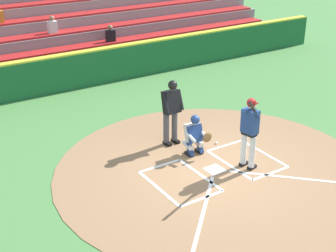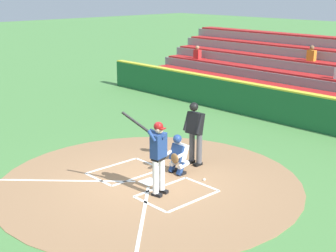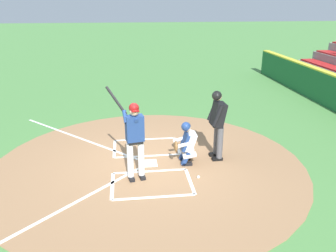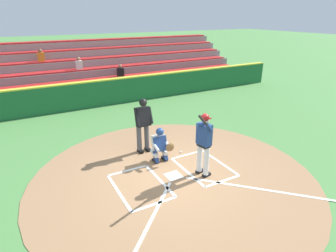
{
  "view_description": "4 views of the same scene",
  "coord_description": "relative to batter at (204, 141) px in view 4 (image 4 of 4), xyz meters",
  "views": [
    {
      "loc": [
        6.75,
        8.36,
        6.05
      ],
      "look_at": [
        0.57,
        -1.27,
        0.86
      ],
      "focal_mm": 52.4,
      "sensor_mm": 36.0,
      "label": 1
    },
    {
      "loc": [
        -9.06,
        7.79,
        4.98
      ],
      "look_at": [
        0.29,
        -0.95,
        1.3
      ],
      "focal_mm": 52.07,
      "sensor_mm": 36.0,
      "label": 2
    },
    {
      "loc": [
        -8.04,
        0.48,
        4.0
      ],
      "look_at": [
        -0.07,
        -0.5,
        1.05
      ],
      "focal_mm": 36.74,
      "sensor_mm": 36.0,
      "label": 3
    },
    {
      "loc": [
        3.47,
        5.98,
        4.34
      ],
      "look_at": [
        -0.16,
        -0.63,
        1.3
      ],
      "focal_mm": 30.0,
      "sensor_mm": 36.0,
      "label": 4
    }
  ],
  "objects": [
    {
      "name": "ground_plane",
      "position": [
        0.75,
        -0.36,
        -1.1
      ],
      "size": [
        120.0,
        120.0,
        0.0
      ],
      "primitive_type": "plane",
      "color": "#4C8442"
    },
    {
      "name": "dirt_circle",
      "position": [
        0.75,
        -0.36,
        -1.09
      ],
      "size": [
        8.0,
        8.0,
        0.01
      ],
      "primitive_type": "cylinder",
      "color": "#99704C",
      "rests_on": "ground"
    },
    {
      "name": "home_plate_and_chalk",
      "position": [
        0.75,
        0.52,
        -1.08
      ],
      "size": [
        7.93,
        4.91,
        0.01
      ],
      "color": "white",
      "rests_on": "dirt_circle"
    },
    {
      "name": "batter",
      "position": [
        0.0,
        0.0,
        0.0
      ],
      "size": [
        0.85,
        0.86,
        2.13
      ],
      "color": "white",
      "rests_on": "ground"
    },
    {
      "name": "catcher",
      "position": [
        0.67,
        -1.33,
        -0.51
      ],
      "size": [
        0.59,
        0.61,
        1.13
      ],
      "color": "black",
      "rests_on": "ground"
    },
    {
      "name": "plate_umpire",
      "position": [
        0.85,
        -2.17,
        -0.02
      ],
      "size": [
        0.59,
        0.42,
        1.86
      ],
      "color": "#4C4C51",
      "rests_on": "ground"
    },
    {
      "name": "baseball",
      "position": [
        -0.18,
        -1.48,
        -1.06
      ],
      "size": [
        0.07,
        0.07,
        0.07
      ],
      "primitive_type": "sphere",
      "color": "white",
      "rests_on": "ground"
    },
    {
      "name": "backstop_wall",
      "position": [
        0.75,
        -7.86,
        -0.45
      ],
      "size": [
        22.0,
        0.36,
        1.31
      ],
      "color": "#1E6033",
      "rests_on": "ground"
    },
    {
      "name": "bleacher_stand",
      "position": [
        0.75,
        -11.68,
        -0.1
      ],
      "size": [
        20.0,
        5.1,
        2.78
      ],
      "color": "gray",
      "rests_on": "ground"
    }
  ]
}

